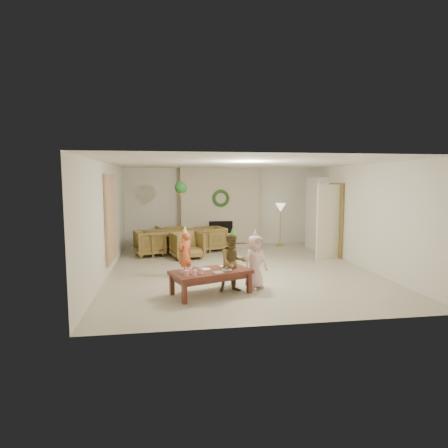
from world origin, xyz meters
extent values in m
plane|color=#B7B29E|center=(0.00, 0.00, 0.00)|extent=(7.00, 7.00, 0.00)
plane|color=white|center=(0.00, 0.00, 2.50)|extent=(7.00, 7.00, 0.00)
plane|color=silver|center=(0.00, 3.50, 1.25)|extent=(7.00, 0.00, 7.00)
plane|color=silver|center=(0.00, -3.50, 1.25)|extent=(7.00, 0.00, 7.00)
plane|color=silver|center=(-3.00, 0.00, 1.25)|extent=(0.00, 7.00, 7.00)
plane|color=silver|center=(3.00, 0.00, 1.25)|extent=(0.00, 7.00, 7.00)
cube|color=brown|center=(0.00, 3.30, 1.25)|extent=(2.50, 0.40, 2.50)
cube|color=brown|center=(0.00, 2.95, 0.06)|extent=(1.60, 0.30, 0.12)
cube|color=black|center=(0.00, 3.12, 0.45)|extent=(0.75, 0.12, 0.75)
torus|color=#1D4218|center=(0.00, 3.07, 1.55)|extent=(0.54, 0.10, 0.54)
cylinder|color=gold|center=(1.92, 3.00, 0.01)|extent=(0.26, 0.26, 0.03)
cylinder|color=gold|center=(1.92, 3.00, 0.64)|extent=(0.03, 0.03, 1.24)
cone|color=beige|center=(1.92, 3.00, 1.24)|extent=(0.33, 0.33, 0.28)
cube|color=white|center=(2.84, 2.30, 1.10)|extent=(0.30, 1.00, 2.20)
cube|color=white|center=(2.82, 2.30, 0.45)|extent=(0.30, 0.92, 0.03)
cube|color=white|center=(2.82, 2.30, 0.85)|extent=(0.30, 0.92, 0.03)
cube|color=white|center=(2.82, 2.30, 1.25)|extent=(0.30, 0.92, 0.03)
cube|color=white|center=(2.82, 2.30, 1.65)|extent=(0.30, 0.92, 0.03)
cube|color=maroon|center=(2.80, 2.15, 0.59)|extent=(0.20, 0.40, 0.24)
cube|color=navy|center=(2.80, 2.35, 0.99)|extent=(0.20, 0.44, 0.24)
cube|color=gold|center=(2.80, 2.20, 1.38)|extent=(0.20, 0.36, 0.22)
cube|color=brown|center=(2.96, 1.20, 1.02)|extent=(0.05, 0.86, 2.04)
cube|color=beige|center=(2.58, 0.82, 1.00)|extent=(0.77, 0.32, 2.00)
cube|color=#CBB390|center=(-2.96, 0.20, 1.25)|extent=(0.06, 1.20, 2.00)
imported|color=brown|center=(-1.38, 2.24, 0.33)|extent=(2.08, 1.51, 0.66)
imported|color=brown|center=(-1.15, 1.45, 0.36)|extent=(0.96, 0.98, 0.72)
imported|color=brown|center=(-1.60, 3.03, 0.36)|extent=(0.96, 0.98, 0.72)
imported|color=brown|center=(-2.17, 2.02, 0.36)|extent=(0.98, 0.96, 0.72)
imported|color=brown|center=(-0.39, 2.52, 0.36)|extent=(0.98, 0.96, 0.72)
cylinder|color=tan|center=(-1.30, 1.50, 2.15)|extent=(0.01, 0.01, 0.70)
cylinder|color=#976330|center=(-1.30, 1.50, 1.80)|extent=(0.16, 0.16, 0.12)
sphere|color=#1A4E1D|center=(-1.30, 1.50, 1.92)|extent=(0.32, 0.32, 0.32)
cube|color=#5A291E|center=(-0.88, -1.83, 0.41)|extent=(1.61, 1.18, 0.07)
cube|color=#5A291E|center=(-0.88, -1.83, 0.34)|extent=(1.47, 1.04, 0.09)
cube|color=#5A291E|center=(-1.40, -2.33, 0.19)|extent=(0.10, 0.10, 0.38)
cube|color=#5A291E|center=(-0.16, -1.88, 0.19)|extent=(0.10, 0.10, 0.38)
cube|color=#5A291E|center=(-1.60, -1.77, 0.19)|extent=(0.10, 0.10, 0.38)
cube|color=#5A291E|center=(-0.36, -1.32, 0.19)|extent=(0.10, 0.10, 0.38)
cylinder|color=white|center=(-1.35, -2.18, 0.50)|extent=(0.10, 0.10, 0.10)
cylinder|color=white|center=(-1.42, -1.97, 0.50)|extent=(0.10, 0.10, 0.10)
cylinder|color=white|center=(-1.20, -2.18, 0.50)|extent=(0.10, 0.10, 0.10)
cylinder|color=white|center=(-1.28, -1.97, 0.50)|extent=(0.10, 0.10, 0.10)
cylinder|color=white|center=(-1.09, -2.04, 0.50)|extent=(0.10, 0.10, 0.10)
cylinder|color=white|center=(-1.16, -1.83, 0.50)|extent=(0.10, 0.10, 0.10)
cylinder|color=white|center=(-0.98, -1.72, 0.45)|extent=(0.26, 0.26, 0.01)
cylinder|color=white|center=(-0.58, -1.83, 0.45)|extent=(0.26, 0.26, 0.01)
cylinder|color=white|center=(-0.45, -1.55, 0.45)|extent=(0.26, 0.26, 0.01)
sphere|color=tan|center=(-0.58, -1.83, 0.50)|extent=(0.10, 0.10, 0.08)
cube|color=#EEAFC2|center=(-0.76, -2.00, 0.45)|extent=(0.22, 0.22, 0.01)
cube|color=#EEAFC2|center=(-0.58, -1.50, 0.45)|extent=(0.22, 0.22, 0.01)
imported|color=#BB4A28|center=(-1.30, -0.53, 0.50)|extent=(0.44, 0.42, 1.01)
cone|color=#E3EF4F|center=(-1.30, -0.53, 1.05)|extent=(0.17, 0.17, 0.19)
imported|color=brown|center=(-0.45, -1.73, 0.56)|extent=(0.59, 0.48, 1.12)
cone|color=#57B64E|center=(-0.45, -1.73, 1.16)|extent=(0.16, 0.16, 0.18)
imported|color=#F6C5C6|center=(0.02, -1.58, 0.53)|extent=(0.61, 0.53, 1.05)
cone|color=silver|center=(0.02, -1.58, 1.10)|extent=(0.17, 0.17, 0.19)
camera|label=1|loc=(-1.65, -8.67, 2.12)|focal=30.32mm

